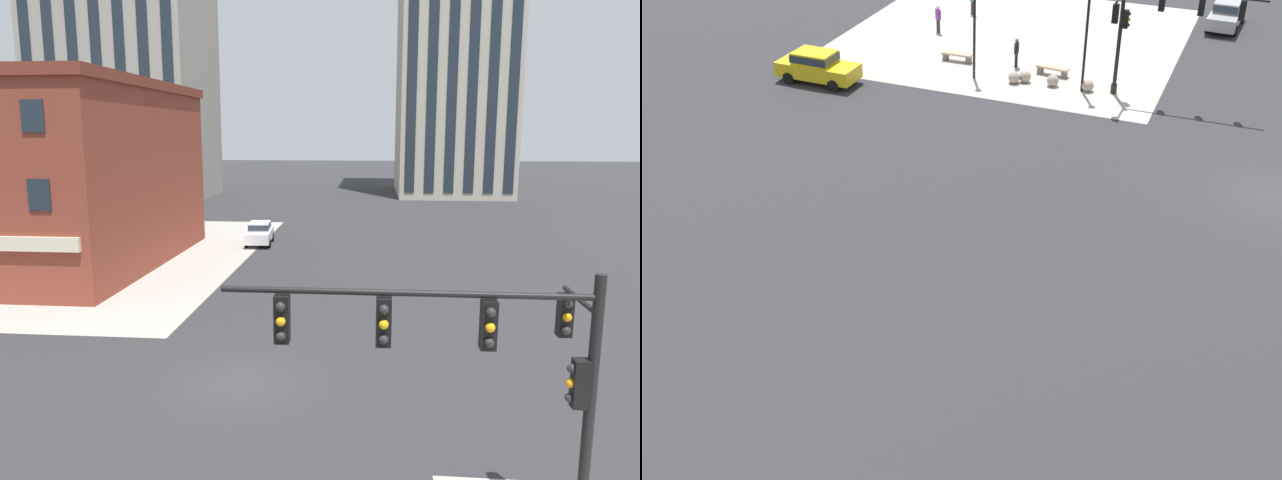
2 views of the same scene
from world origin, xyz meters
TOP-DOWN VIEW (x-y plane):
  - ground_plane at (0.00, 0.00)m, footprint 320.00×320.00m
  - sidewalk_far_corner at (-20.00, 20.00)m, footprint 32.00×32.00m
  - traffic_signal_main at (6.81, -8.01)m, footprint 6.87×2.09m
  - car_main_southbound_far at (-4.13, 24.95)m, footprint 2.16×4.53m
  - storefront_block_near_corner at (-18.35, 17.50)m, footprint 19.07×19.45m
  - residential_tower_skyline_right at (14.83, 65.52)m, footprint 14.73×20.26m

SIDE VIEW (x-z plane):
  - ground_plane at x=0.00m, z-range 0.00..0.00m
  - sidewalk_far_corner at x=-20.00m, z-range -0.01..0.01m
  - car_main_southbound_far at x=-4.13m, z-range 0.08..1.76m
  - traffic_signal_main at x=6.81m, z-range 1.09..7.05m
  - storefront_block_near_corner at x=-18.35m, z-range 0.01..11.56m
  - residential_tower_skyline_right at x=14.83m, z-range 0.02..48.88m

